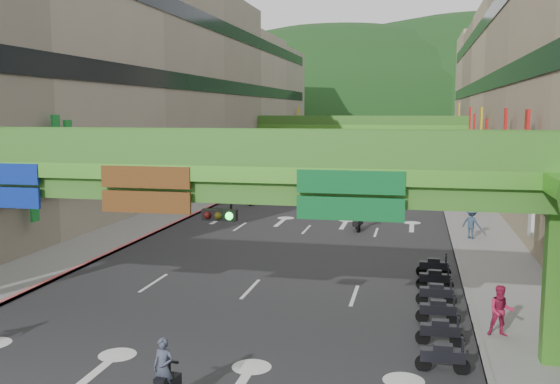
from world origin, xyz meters
name	(u,v)px	position (x,y,z in m)	size (l,w,h in m)	color
road_slab	(347,186)	(0.00, 50.00, 0.01)	(18.00, 140.00, 0.02)	#28282B
sidewalk_left	(244,183)	(-11.00, 50.00, 0.07)	(4.00, 140.00, 0.15)	gray
sidewalk_right	(458,189)	(11.00, 50.00, 0.07)	(4.00, 140.00, 0.15)	gray
curb_left	(261,183)	(-9.10, 50.00, 0.09)	(0.20, 140.00, 0.18)	#CC5959
curb_right	(438,188)	(9.10, 50.00, 0.09)	(0.20, 140.00, 0.18)	gray
building_row_left	(171,94)	(-18.93, 50.00, 9.46)	(12.80, 95.00, 19.00)	#9E937F
building_row_right	(549,92)	(18.93, 50.00, 9.46)	(12.80, 95.00, 19.00)	gray
overpass_near	(223,190)	(0.93, 5.38, 5.21)	(28.00, 12.27, 7.10)	#4C9E2D
overpass_far	(361,129)	(0.00, 65.00, 5.40)	(28.00, 2.20, 7.10)	#4C9E2D
hill_left	(337,139)	(-15.00, 160.00, 0.00)	(168.00, 140.00, 112.00)	#1C4419
hill_right	(480,137)	(25.00, 180.00, 0.00)	(208.00, 176.00, 128.00)	#1C4419
bunting_string	(317,136)	(0.00, 30.00, 5.96)	(26.00, 0.36, 0.47)	black
scooter_rider_near	(164,377)	(0.65, 1.00, 0.86)	(0.64, 1.60, 1.89)	black
scooter_rider_mid	(358,214)	(3.31, 26.31, 1.13)	(0.99, 1.59, 2.16)	black
scooter_rider_far	(253,194)	(-6.18, 35.66, 0.95)	(0.80, 1.60, 1.90)	maroon
parked_scooter_row	(437,301)	(7.80, 10.30, 0.52)	(1.60, 11.55, 1.08)	black
car_silver	(312,168)	(-5.58, 61.43, 0.76)	(1.61, 4.63, 1.52)	gray
car_yellow	(369,167)	(1.05, 66.16, 0.67)	(1.59, 3.94, 1.34)	gold
pedestrian_red	(501,315)	(9.80, 8.00, 0.87)	(0.84, 0.66, 1.74)	#A91D45
pedestrian_dark	(470,203)	(10.90, 34.88, 0.85)	(1.00, 0.42, 1.70)	black
pedestrian_blue	(471,226)	(10.19, 24.68, 0.92)	(0.86, 0.55, 1.83)	#2C4156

